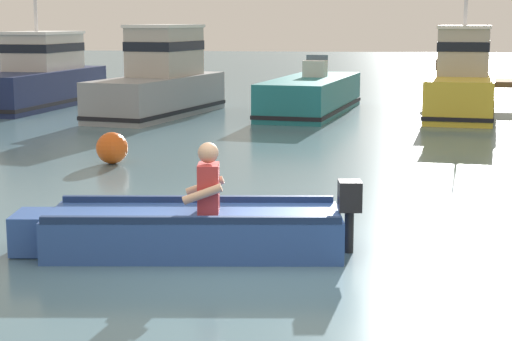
{
  "coord_description": "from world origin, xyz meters",
  "views": [
    {
      "loc": [
        1.22,
        -8.27,
        2.45
      ],
      "look_at": [
        -0.37,
        2.39,
        0.55
      ],
      "focal_mm": 59.76,
      "sensor_mm": 36.0,
      "label": 1
    }
  ],
  "objects_px": {
    "rowboat_with_person": "(188,229)",
    "mooring_buoy": "(112,148)",
    "moored_boat_teal": "(311,96)",
    "moored_boat_yellow": "(463,82)",
    "moored_boat_navy": "(39,78)",
    "moored_boat_grey": "(160,82)"
  },
  "relations": [
    {
      "from": "rowboat_with_person",
      "to": "mooring_buoy",
      "type": "height_order",
      "value": "rowboat_with_person"
    },
    {
      "from": "moored_boat_navy",
      "to": "moored_boat_yellow",
      "type": "bearing_deg",
      "value": -3.08
    },
    {
      "from": "mooring_buoy",
      "to": "moored_boat_teal",
      "type": "bearing_deg",
      "value": 72.39
    },
    {
      "from": "moored_boat_navy",
      "to": "moored_boat_yellow",
      "type": "distance_m",
      "value": 11.87
    },
    {
      "from": "rowboat_with_person",
      "to": "mooring_buoy",
      "type": "distance_m",
      "value": 5.99
    },
    {
      "from": "moored_boat_navy",
      "to": "moored_boat_teal",
      "type": "xyz_separation_m",
      "value": [
        7.92,
        -0.66,
        -0.35
      ]
    },
    {
      "from": "moored_boat_grey",
      "to": "moored_boat_teal",
      "type": "height_order",
      "value": "moored_boat_grey"
    },
    {
      "from": "moored_boat_yellow",
      "to": "mooring_buoy",
      "type": "bearing_deg",
      "value": -127.61
    },
    {
      "from": "moored_boat_teal",
      "to": "moored_boat_yellow",
      "type": "relative_size",
      "value": 1.12
    },
    {
      "from": "rowboat_with_person",
      "to": "moored_boat_grey",
      "type": "distance_m",
      "value": 13.48
    },
    {
      "from": "rowboat_with_person",
      "to": "moored_boat_teal",
      "type": "height_order",
      "value": "moored_boat_teal"
    },
    {
      "from": "moored_boat_yellow",
      "to": "moored_boat_navy",
      "type": "bearing_deg",
      "value": 176.92
    },
    {
      "from": "moored_boat_teal",
      "to": "moored_boat_yellow",
      "type": "distance_m",
      "value": 3.95
    },
    {
      "from": "moored_boat_teal",
      "to": "mooring_buoy",
      "type": "bearing_deg",
      "value": -107.61
    },
    {
      "from": "rowboat_with_person",
      "to": "mooring_buoy",
      "type": "bearing_deg",
      "value": 115.64
    },
    {
      "from": "rowboat_with_person",
      "to": "moored_boat_yellow",
      "type": "xyz_separation_m",
      "value": [
        4.08,
        14.06,
        0.62
      ]
    },
    {
      "from": "moored_boat_yellow",
      "to": "mooring_buoy",
      "type": "xyz_separation_m",
      "value": [
        -6.67,
        -8.66,
        -0.59
      ]
    },
    {
      "from": "moored_boat_teal",
      "to": "moored_boat_yellow",
      "type": "height_order",
      "value": "moored_boat_yellow"
    },
    {
      "from": "moored_boat_navy",
      "to": "moored_boat_yellow",
      "type": "relative_size",
      "value": 1.16
    },
    {
      "from": "moored_boat_grey",
      "to": "moored_boat_teal",
      "type": "relative_size",
      "value": 0.92
    },
    {
      "from": "moored_boat_grey",
      "to": "mooring_buoy",
      "type": "distance_m",
      "value": 7.65
    },
    {
      "from": "rowboat_with_person",
      "to": "moored_boat_teal",
      "type": "distance_m",
      "value": 14.04
    }
  ]
}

